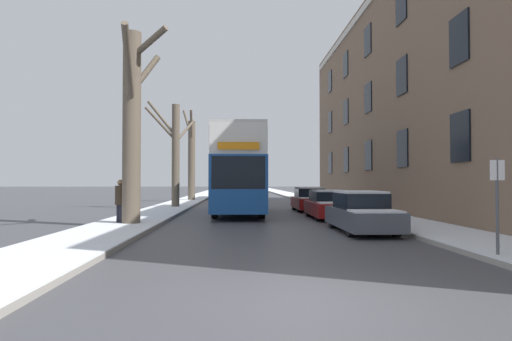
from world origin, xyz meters
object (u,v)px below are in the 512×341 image
(parked_car_0, at_px, (361,213))
(bare_tree_left_0, at_px, (132,122))
(pedestrian_left_sidewalk, at_px, (120,201))
(parked_car_2, at_px, (310,200))
(street_sign_post, at_px, (497,202))
(oncoming_van, at_px, (226,186))
(bare_tree_left_1, at_px, (175,152))
(double_decker_bus, at_px, (238,168))
(parked_car_1, at_px, (329,205))
(bare_tree_left_2, at_px, (191,156))

(parked_car_0, bearing_deg, bare_tree_left_0, 166.77)
(pedestrian_left_sidewalk, bearing_deg, parked_car_2, 89.43)
(street_sign_post, bearing_deg, oncoming_van, 100.72)
(bare_tree_left_1, xyz_separation_m, pedestrian_left_sidewalk, (-0.48, -11.63, -2.63))
(parked_car_2, bearing_deg, double_decker_bus, -150.86)
(parked_car_1, relative_size, street_sign_post, 1.97)
(bare_tree_left_1, xyz_separation_m, double_decker_bus, (4.08, -4.80, -1.13))
(bare_tree_left_1, height_order, bare_tree_left_2, bare_tree_left_2)
(parked_car_0, bearing_deg, double_decker_bus, 115.31)
(parked_car_1, bearing_deg, bare_tree_left_1, 135.85)
(bare_tree_left_0, bearing_deg, street_sign_post, -39.27)
(parked_car_0, height_order, oncoming_van, oncoming_van)
(bare_tree_left_2, distance_m, oncoming_van, 6.41)
(bare_tree_left_2, xyz_separation_m, oncoming_van, (2.97, 4.95, -2.77))
(oncoming_van, bearing_deg, parked_car_0, -79.69)
(bare_tree_left_1, relative_size, parked_car_1, 1.57)
(bare_tree_left_1, bearing_deg, double_decker_bus, -49.63)
(parked_car_2, distance_m, street_sign_post, 17.39)
(bare_tree_left_0, height_order, double_decker_bus, bare_tree_left_0)
(parked_car_0, xyz_separation_m, pedestrian_left_sidewalk, (-8.82, 2.17, 0.35))
(double_decker_bus, distance_m, parked_car_2, 5.21)
(bare_tree_left_0, height_order, parked_car_2, bare_tree_left_0)
(parked_car_0, xyz_separation_m, parked_car_1, (-0.00, 5.70, -0.02))
(bare_tree_left_0, relative_size, pedestrian_left_sidewalk, 4.17)
(pedestrian_left_sidewalk, distance_m, street_sign_post, 13.01)
(parked_car_0, height_order, parked_car_2, parked_car_0)
(bare_tree_left_0, relative_size, street_sign_post, 3.39)
(parked_car_2, height_order, oncoming_van, oncoming_van)
(oncoming_van, bearing_deg, parked_car_1, -77.32)
(pedestrian_left_sidewalk, relative_size, street_sign_post, 0.81)
(street_sign_post, bearing_deg, parked_car_0, 102.77)
(parked_car_0, bearing_deg, pedestrian_left_sidewalk, 166.20)
(street_sign_post, bearing_deg, bare_tree_left_2, 107.56)
(bare_tree_left_1, height_order, double_decker_bus, bare_tree_left_1)
(parked_car_1, distance_m, oncoming_van, 24.65)
(bare_tree_left_2, bearing_deg, parked_car_1, -66.30)
(bare_tree_left_0, bearing_deg, bare_tree_left_1, 90.03)
(parked_car_2, bearing_deg, bare_tree_left_1, 163.77)
(bare_tree_left_2, distance_m, parked_car_0, 26.38)
(bare_tree_left_0, xyz_separation_m, double_decker_bus, (4.07, 7.04, -1.51))
(double_decker_bus, height_order, parked_car_2, double_decker_bus)
(parked_car_2, xyz_separation_m, oncoming_van, (-5.41, 18.37, 0.63))
(bare_tree_left_0, relative_size, bare_tree_left_1, 1.09)
(bare_tree_left_2, xyz_separation_m, parked_car_1, (8.38, -19.08, -3.42))
(bare_tree_left_1, xyz_separation_m, bare_tree_left_2, (-0.04, 10.99, 0.41))
(parked_car_1, height_order, parked_car_2, parked_car_2)
(bare_tree_left_1, height_order, pedestrian_left_sidewalk, bare_tree_left_1)
(double_decker_bus, bearing_deg, bare_tree_left_2, 104.64)
(double_decker_bus, height_order, parked_car_1, double_decker_bus)
(double_decker_bus, distance_m, street_sign_post, 16.01)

